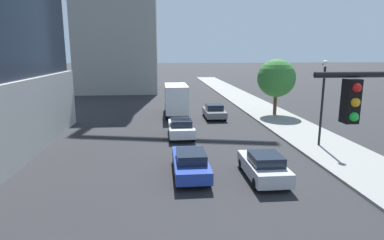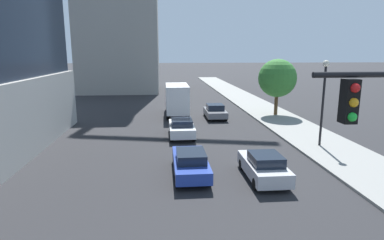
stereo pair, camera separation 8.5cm
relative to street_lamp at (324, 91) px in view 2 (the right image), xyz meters
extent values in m
cube|color=gray|center=(0.51, 3.19, -3.92)|extent=(4.69, 120.00, 0.15)
cube|color=black|center=(-6.51, -13.82, 1.43)|extent=(0.32, 0.36, 1.05)
sphere|color=red|center=(-6.51, -14.01, 1.77)|extent=(0.22, 0.22, 0.22)
sphere|color=orange|center=(-6.51, -14.01, 1.43)|extent=(0.22, 0.22, 0.22)
sphere|color=green|center=(-6.51, -14.01, 1.09)|extent=(0.22, 0.22, 0.22)
cylinder|color=black|center=(0.00, 0.00, -1.10)|extent=(0.16, 0.16, 5.49)
sphere|color=silver|center=(0.00, 0.00, 1.82)|extent=(0.44, 0.44, 0.44)
cylinder|color=brown|center=(0.79, 11.34, -2.67)|extent=(0.36, 0.36, 2.35)
sphere|color=#387F33|center=(0.79, 11.34, -0.04)|extent=(3.89, 3.89, 3.89)
cube|color=#233D9E|center=(-9.50, -4.38, -3.38)|extent=(1.79, 4.73, 0.62)
cube|color=#19212D|center=(-9.50, -4.75, -2.82)|extent=(1.51, 2.01, 0.50)
cylinder|color=black|center=(-10.29, -2.77, -3.64)|extent=(0.22, 0.72, 0.72)
cylinder|color=black|center=(-8.71, -2.77, -3.64)|extent=(0.22, 0.72, 0.72)
cylinder|color=black|center=(-10.29, -5.99, -3.64)|extent=(0.22, 0.72, 0.72)
cylinder|color=black|center=(-8.71, -5.99, -3.64)|extent=(0.22, 0.72, 0.72)
cube|color=silver|center=(-9.50, 3.84, -3.36)|extent=(1.90, 4.35, 0.69)
cube|color=#19212D|center=(-9.50, 3.60, -2.79)|extent=(1.59, 2.08, 0.46)
cylinder|color=black|center=(-10.33, 5.32, -3.66)|extent=(0.22, 0.68, 0.68)
cylinder|color=black|center=(-8.66, 5.32, -3.66)|extent=(0.22, 0.68, 0.68)
cylinder|color=black|center=(-10.33, 2.36, -3.66)|extent=(0.22, 0.68, 0.68)
cylinder|color=black|center=(-8.66, 2.36, -3.66)|extent=(0.22, 0.68, 0.68)
cube|color=#B7B7BC|center=(-5.72, -5.29, -3.40)|extent=(1.80, 4.17, 0.70)
cube|color=#19212D|center=(-5.72, -5.65, -2.80)|extent=(1.51, 1.81, 0.50)
cylinder|color=black|center=(-6.51, -3.87, -3.70)|extent=(0.22, 0.60, 0.60)
cylinder|color=black|center=(-4.93, -3.87, -3.70)|extent=(0.22, 0.60, 0.60)
cylinder|color=black|center=(-6.51, -6.71, -3.70)|extent=(0.22, 0.60, 0.60)
cylinder|color=black|center=(-4.93, -6.71, -3.70)|extent=(0.22, 0.60, 0.60)
cube|color=slate|center=(-5.72, 10.68, -3.41)|extent=(1.92, 4.04, 0.59)
cube|color=#19212D|center=(-5.72, 10.71, -2.84)|extent=(1.61, 1.77, 0.55)
cylinder|color=black|center=(-6.56, 12.06, -3.65)|extent=(0.22, 0.69, 0.69)
cylinder|color=black|center=(-4.87, 12.06, -3.65)|extent=(0.22, 0.69, 0.69)
cylinder|color=black|center=(-6.56, 9.31, -3.65)|extent=(0.22, 0.69, 0.69)
cylinder|color=black|center=(-4.87, 9.31, -3.65)|extent=(0.22, 0.69, 0.69)
cube|color=silver|center=(-9.50, 15.46, -2.42)|extent=(2.22, 2.04, 1.97)
cube|color=white|center=(-9.50, 11.73, -2.04)|extent=(2.22, 5.11, 2.73)
cylinder|color=black|center=(-10.48, 15.46, -3.51)|extent=(0.30, 0.98, 0.98)
cylinder|color=black|center=(-8.52, 15.46, -3.51)|extent=(0.30, 0.98, 0.98)
cylinder|color=black|center=(-10.48, 10.46, -3.51)|extent=(0.30, 0.98, 0.98)
cylinder|color=black|center=(-8.52, 10.46, -3.51)|extent=(0.30, 0.98, 0.98)
camera|label=1|loc=(-10.98, -21.03, 2.57)|focal=30.28mm
camera|label=2|loc=(-10.90, -21.04, 2.57)|focal=30.28mm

